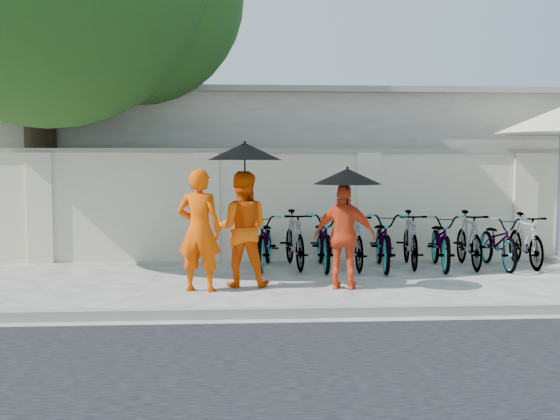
{
  "coord_description": "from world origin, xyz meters",
  "views": [
    {
      "loc": [
        -0.52,
        -9.86,
        1.85
      ],
      "look_at": [
        0.2,
        0.79,
        1.1
      ],
      "focal_mm": 45.0,
      "sensor_mm": 36.0,
      "label": 1
    }
  ],
  "objects": [
    {
      "name": "ground",
      "position": [
        0.0,
        0.0,
        0.0
      ],
      "size": [
        80.0,
        80.0,
        0.0
      ],
      "primitive_type": "plane",
      "color": "silver"
    },
    {
      "name": "monk_right",
      "position": [
        1.08,
        0.09,
        0.76
      ],
      "size": [
        0.96,
        0.61,
        1.52
      ],
      "primitive_type": "imported",
      "rotation": [
        0.0,
        0.0,
        2.86
      ],
      "color": "#E5461B",
      "rests_on": "ground"
    },
    {
      "name": "bike_9",
      "position": [
        4.55,
        1.94,
        0.47
      ],
      "size": [
        0.5,
        1.59,
        0.95
      ],
      "primitive_type": "imported",
      "rotation": [
        0.0,
        0.0,
        -0.04
      ],
      "color": "gray",
      "rests_on": "ground"
    },
    {
      "name": "building_behind",
      "position": [
        2.0,
        7.0,
        1.6
      ],
      "size": [
        14.0,
        6.0,
        3.2
      ],
      "primitive_type": "cube",
      "color": "beige",
      "rests_on": "ground"
    },
    {
      "name": "bike_2",
      "position": [
        1.04,
        2.01,
        0.49
      ],
      "size": [
        0.72,
        1.9,
        0.99
      ],
      "primitive_type": "imported",
      "rotation": [
        0.0,
        0.0,
        -0.04
      ],
      "color": "gray",
      "rests_on": "ground"
    },
    {
      "name": "bike_7",
      "position": [
        3.55,
        1.95,
        0.49
      ],
      "size": [
        0.59,
        1.67,
        0.99
      ],
      "primitive_type": "imported",
      "rotation": [
        0.0,
        0.0,
        -0.08
      ],
      "color": "gray",
      "rests_on": "ground"
    },
    {
      "name": "monk_center",
      "position": [
        -0.4,
        0.42,
        0.85
      ],
      "size": [
        0.88,
        0.71,
        1.7
      ],
      "primitive_type": "imported",
      "rotation": [
        0.0,
        0.0,
        3.06
      ],
      "color": "#FF5907",
      "rests_on": "ground"
    },
    {
      "name": "bike_4",
      "position": [
        2.04,
        1.9,
        0.49
      ],
      "size": [
        0.85,
        1.94,
        0.99
      ],
      "primitive_type": "imported",
      "rotation": [
        0.0,
        0.0,
        -0.11
      ],
      "color": "gray",
      "rests_on": "ground"
    },
    {
      "name": "parasol_center",
      "position": [
        -0.35,
        0.34,
        1.98
      ],
      "size": [
        1.09,
        1.09,
        1.15
      ],
      "color": "black",
      "rests_on": "ground"
    },
    {
      "name": "monk_left",
      "position": [
        -1.0,
        0.07,
        0.87
      ],
      "size": [
        0.72,
        0.56,
        1.74
      ],
      "primitive_type": "imported",
      "rotation": [
        0.0,
        0.0,
        2.89
      ],
      "color": "#F34D02",
      "rests_on": "ground"
    },
    {
      "name": "parasol_right",
      "position": [
        1.1,
        0.01,
        1.63
      ],
      "size": [
        0.98,
        0.98,
        0.88
      ],
      "color": "black",
      "rests_on": "ground"
    },
    {
      "name": "bike_8",
      "position": [
        4.05,
        1.89,
        0.45
      ],
      "size": [
        0.64,
        1.74,
        0.91
      ],
      "primitive_type": "imported",
      "rotation": [
        0.0,
        0.0,
        -0.02
      ],
      "color": "gray",
      "rests_on": "ground"
    },
    {
      "name": "kerb",
      "position": [
        0.0,
        -1.7,
        0.06
      ],
      "size": [
        40.0,
        0.16,
        0.12
      ],
      "primitive_type": "cube",
      "color": "gray",
      "rests_on": "ground"
    },
    {
      "name": "bike_1",
      "position": [
        0.54,
        2.1,
        0.5
      ],
      "size": [
        0.62,
        1.7,
        1.0
      ],
      "primitive_type": "imported",
      "rotation": [
        0.0,
        0.0,
        0.09
      ],
      "color": "gray",
      "rests_on": "ground"
    },
    {
      "name": "bike_5",
      "position": [
        2.55,
        2.04,
        0.49
      ],
      "size": [
        0.65,
        1.68,
        0.99
      ],
      "primitive_type": "imported",
      "rotation": [
        0.0,
        0.0,
        -0.12
      ],
      "color": "gray",
      "rests_on": "ground"
    },
    {
      "name": "bike_3",
      "position": [
        1.54,
        1.94,
        0.49
      ],
      "size": [
        0.46,
        1.64,
        0.98
      ],
      "primitive_type": "imported",
      "rotation": [
        0.0,
        0.0,
        -0.0
      ],
      "color": "gray",
      "rests_on": "ground"
    },
    {
      "name": "bike_6",
      "position": [
        3.05,
        1.89,
        0.48
      ],
      "size": [
        0.88,
        1.88,
        0.95
      ],
      "primitive_type": "imported",
      "rotation": [
        0.0,
        0.0,
        -0.14
      ],
      "color": "gray",
      "rests_on": "ground"
    },
    {
      "name": "compound_wall",
      "position": [
        1.0,
        3.2,
        1.0
      ],
      "size": [
        20.0,
        0.3,
        2.0
      ],
      "primitive_type": "cube",
      "color": "beige",
      "rests_on": "ground"
    },
    {
      "name": "bike_0",
      "position": [
        0.03,
        2.11,
        0.48
      ],
      "size": [
        0.89,
        1.9,
        0.96
      ],
      "primitive_type": "imported",
      "rotation": [
        0.0,
        0.0,
        -0.14
      ],
      "color": "gray",
      "rests_on": "ground"
    }
  ]
}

